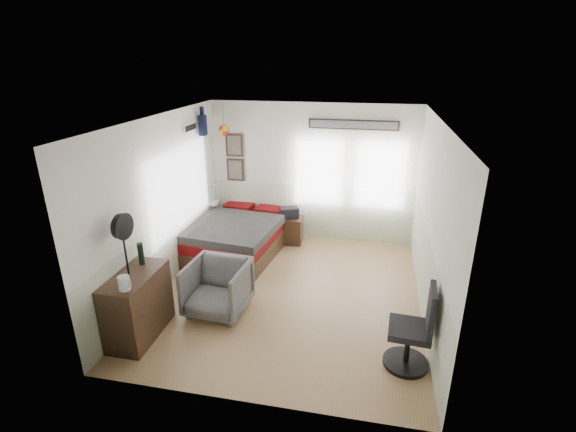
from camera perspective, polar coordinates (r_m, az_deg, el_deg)
name	(u,v)px	position (r m, az deg, el deg)	size (l,w,h in m)	color
ground_plane	(289,294)	(6.68, 0.16, -10.57)	(4.00, 4.50, 0.01)	#9F7E54
room_shell	(287,192)	(6.18, -0.19, 3.28)	(4.02, 4.52, 2.71)	silver
wall_decor	(252,136)	(7.97, -4.93, 10.91)	(3.55, 1.32, 1.44)	#36261C
bed	(237,237)	(7.86, -6.94, -2.91)	(1.70, 2.24, 0.66)	#302016
dresser	(138,305)	(5.91, -19.82, -11.41)	(0.48, 1.00, 0.90)	#302016
armchair	(217,288)	(6.15, -9.63, -9.66)	(0.83, 0.85, 0.77)	slate
nightstand	(289,230)	(8.29, 0.14, -1.90)	(0.52, 0.42, 0.52)	#302016
task_chair	(414,335)	(5.30, 16.89, -15.29)	(0.54, 0.54, 1.09)	black
kettle	(124,283)	(5.35, -21.52, -8.54)	(0.16, 0.13, 0.18)	silver
bottle	(141,254)	(5.87, -19.48, -4.90)	(0.08, 0.08, 0.30)	black
stand_fan	(122,228)	(5.47, -21.71, -1.47)	(0.11, 0.34, 0.83)	black
black_bag	(289,213)	(8.15, 0.15, 0.46)	(0.35, 0.23, 0.21)	black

